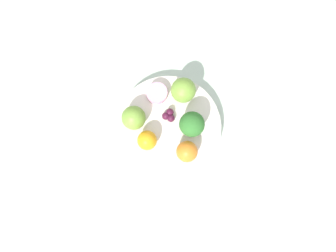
# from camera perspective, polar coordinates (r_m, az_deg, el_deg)

# --- Properties ---
(ground_plane) EXTENTS (6.00, 6.00, 0.00)m
(ground_plane) POSITION_cam_1_polar(r_m,az_deg,el_deg) (0.80, -0.00, -0.77)
(ground_plane) COLOR gray
(table_surface) EXTENTS (1.20, 1.20, 0.02)m
(table_surface) POSITION_cam_1_polar(r_m,az_deg,el_deg) (0.79, -0.00, -0.65)
(table_surface) COLOR #B2C6B2
(table_surface) RESTS_ON ground_plane
(bowl) EXTENTS (0.25, 0.25, 0.03)m
(bowl) POSITION_cam_1_polar(r_m,az_deg,el_deg) (0.77, -0.00, -0.34)
(bowl) COLOR silver
(bowl) RESTS_ON table_surface
(broccoli) EXTENTS (0.06, 0.06, 0.07)m
(broccoli) POSITION_cam_1_polar(r_m,az_deg,el_deg) (0.72, 4.19, 0.29)
(broccoli) COLOR #99C17A
(broccoli) RESTS_ON bowl
(apple_red) EXTENTS (0.06, 0.06, 0.06)m
(apple_red) POSITION_cam_1_polar(r_m,az_deg,el_deg) (0.75, 2.69, 6.25)
(apple_red) COLOR olive
(apple_red) RESTS_ON bowl
(apple_green) EXTENTS (0.05, 0.05, 0.05)m
(apple_green) POSITION_cam_1_polar(r_m,az_deg,el_deg) (0.74, -6.00, 1.43)
(apple_green) COLOR olive
(apple_green) RESTS_ON bowl
(orange_front) EXTENTS (0.04, 0.04, 0.04)m
(orange_front) POSITION_cam_1_polar(r_m,az_deg,el_deg) (0.73, -3.66, -2.50)
(orange_front) COLOR orange
(orange_front) RESTS_ON bowl
(orange_back) EXTENTS (0.05, 0.05, 0.05)m
(orange_back) POSITION_cam_1_polar(r_m,az_deg,el_deg) (0.72, 3.32, -4.44)
(orange_back) COLOR orange
(orange_back) RESTS_ON bowl
(grape_cluster) EXTENTS (0.03, 0.03, 0.02)m
(grape_cluster) POSITION_cam_1_polar(r_m,az_deg,el_deg) (0.75, 0.13, 1.85)
(grape_cluster) COLOR #47142D
(grape_cluster) RESTS_ON bowl
(small_cup) EXTENTS (0.05, 0.05, 0.02)m
(small_cup) POSITION_cam_1_polar(r_m,az_deg,el_deg) (0.76, -1.93, 5.69)
(small_cup) COLOR #EA9EC6
(small_cup) RESTS_ON bowl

